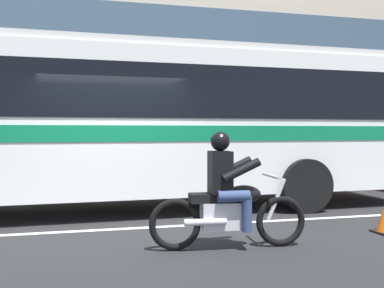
% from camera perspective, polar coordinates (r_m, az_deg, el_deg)
% --- Properties ---
extents(ground_plane, '(60.00, 60.00, 0.00)m').
position_cam_1_polar(ground_plane, '(8.24, -9.49, -9.42)').
color(ground_plane, black).
extents(sidewalk_curb, '(28.00, 3.80, 0.15)m').
position_cam_1_polar(sidewalk_curb, '(13.26, -11.51, -4.91)').
color(sidewalk_curb, '#B7B2A8').
rests_on(sidewalk_curb, ground_plane).
extents(lane_center_stripe, '(26.60, 0.14, 0.01)m').
position_cam_1_polar(lane_center_stripe, '(7.65, -9.07, -10.24)').
color(lane_center_stripe, silver).
rests_on(lane_center_stripe, ground_plane).
extents(transit_bus, '(12.00, 2.98, 3.22)m').
position_cam_1_polar(transit_bus, '(9.32, -7.93, 3.51)').
color(transit_bus, white).
rests_on(transit_bus, ground_plane).
extents(motorcycle_with_rider, '(2.14, 0.65, 1.56)m').
position_cam_1_polar(motorcycle_with_rider, '(6.27, 4.41, -6.81)').
color(motorcycle_with_rider, black).
rests_on(motorcycle_with_rider, ground_plane).
extents(fire_hydrant, '(0.22, 0.30, 0.75)m').
position_cam_1_polar(fire_hydrant, '(12.73, 7.03, -3.15)').
color(fire_hydrant, red).
rests_on(fire_hydrant, sidewalk_curb).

